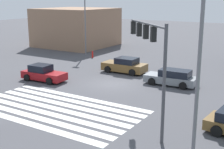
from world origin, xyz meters
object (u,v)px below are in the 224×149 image
at_px(car_1, 43,74).
at_px(car_5, 172,78).
at_px(street_light_pole_a, 199,63).
at_px(street_light_pole_b, 85,18).
at_px(traffic_signal_mast, 150,47).
at_px(fire_hydrant, 93,54).
at_px(car_3, 125,66).

relative_size(car_1, car_5, 0.94).
bearing_deg(street_light_pole_a, street_light_pole_b, 135.67).
bearing_deg(car_1, traffic_signal_mast, -22.75).
height_order(car_1, fire_hydrant, car_1).
height_order(street_light_pole_a, fire_hydrant, street_light_pole_a).
distance_m(car_1, fire_hydrant, 11.83).
bearing_deg(car_3, street_light_pole_b, -34.67).
xyz_separation_m(traffic_signal_mast, car_1, (-12.77, 4.37, -4.11)).
xyz_separation_m(traffic_signal_mast, fire_hydrant, (-15.44, 15.90, -4.34)).
distance_m(car_1, street_light_pole_b, 14.40).
xyz_separation_m(street_light_pole_a, fire_hydrant, (-19.33, 19.54, -4.53)).
height_order(street_light_pole_b, fire_hydrant, street_light_pole_b).
relative_size(car_3, street_light_pole_b, 0.56).
bearing_deg(traffic_signal_mast, car_1, 26.10).
relative_size(traffic_signal_mast, car_3, 1.38).
relative_size(car_3, fire_hydrant, 5.30).
bearing_deg(fire_hydrant, traffic_signal_mast, -45.84).
distance_m(traffic_signal_mast, car_1, 14.11).
bearing_deg(car_1, fire_hydrant, 99.18).
bearing_deg(car_3, car_5, 160.09).
bearing_deg(street_light_pole_a, car_5, 115.05).
height_order(car_1, street_light_pole_a, street_light_pole_a).
xyz_separation_m(car_3, car_5, (5.84, -1.89, -0.04)).
distance_m(street_light_pole_a, fire_hydrant, 27.85).
height_order(traffic_signal_mast, fire_hydrant, traffic_signal_mast).
bearing_deg(car_3, fire_hydrant, -34.41).
bearing_deg(traffic_signal_mast, street_light_pole_a, -178.10).
xyz_separation_m(street_light_pole_a, street_light_pole_b, (-21.44, 20.94, -0.11)).
xyz_separation_m(car_5, fire_hydrant, (-13.30, 6.64, -0.25)).
xyz_separation_m(traffic_signal_mast, car_3, (-7.98, 11.15, -4.05)).
distance_m(car_3, street_light_pole_b, 12.10).
bearing_deg(traffic_signal_mast, street_light_pole_b, 0.40).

